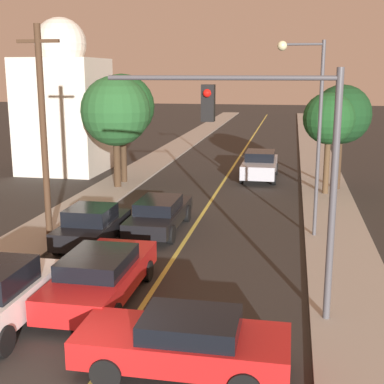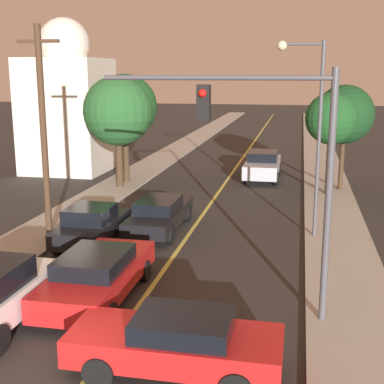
# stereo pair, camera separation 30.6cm
# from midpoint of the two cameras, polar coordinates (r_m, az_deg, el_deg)

# --- Properties ---
(road_surface) EXTENTS (9.02, 80.00, 0.01)m
(road_surface) POSITION_cam_midpoint_polar(r_m,az_deg,el_deg) (45.54, 6.32, 4.62)
(road_surface) COLOR #2D2B28
(road_surface) RESTS_ON ground
(sidewalk_left) EXTENTS (2.50, 80.00, 0.12)m
(sidewalk_left) POSITION_cam_midpoint_polar(r_m,az_deg,el_deg) (46.39, -0.80, 4.91)
(sidewalk_left) COLOR #9E998E
(sidewalk_left) RESTS_ON ground
(sidewalk_right) EXTENTS (2.50, 80.00, 0.12)m
(sidewalk_right) POSITION_cam_midpoint_polar(r_m,az_deg,el_deg) (45.39, 13.60, 4.39)
(sidewalk_right) COLOR #9E998E
(sidewalk_right) RESTS_ON ground
(car_near_lane_front) EXTENTS (2.05, 5.06, 1.42)m
(car_near_lane_front) POSITION_cam_midpoint_polar(r_m,az_deg,el_deg) (15.40, -9.50, -8.66)
(car_near_lane_front) COLOR red
(car_near_lane_front) RESTS_ON ground
(car_near_lane_second) EXTENTS (1.86, 5.07, 1.37)m
(car_near_lane_second) POSITION_cam_midpoint_polar(r_m,az_deg,el_deg) (21.60, -3.07, -2.29)
(car_near_lane_second) COLOR black
(car_near_lane_second) RESTS_ON ground
(car_outer_lane_second) EXTENTS (1.91, 3.90, 1.52)m
(car_outer_lane_second) POSITION_cam_midpoint_polar(r_m,az_deg,el_deg) (20.08, -10.23, -3.54)
(car_outer_lane_second) COLOR black
(car_outer_lane_second) RESTS_ON ground
(car_far_oncoming) EXTENTS (2.05, 5.12, 1.66)m
(car_far_oncoming) POSITION_cam_midpoint_polar(r_m,az_deg,el_deg) (32.43, 7.81, 2.88)
(car_far_oncoming) COLOR #A5A8B2
(car_far_oncoming) RESTS_ON ground
(car_crossing_right) EXTENTS (4.52, 1.90, 1.35)m
(car_crossing_right) POSITION_cam_midpoint_polar(r_m,az_deg,el_deg) (11.74, -0.88, -15.72)
(car_crossing_right) COLOR red
(car_crossing_right) RESTS_ON ground
(traffic_signal_mast) EXTENTS (5.74, 0.42, 6.30)m
(traffic_signal_mast) POSITION_cam_midpoint_polar(r_m,az_deg,el_deg) (13.24, 9.42, 4.45)
(traffic_signal_mast) COLOR #47474C
(traffic_signal_mast) RESTS_ON ground
(streetlamp_right) EXTENTS (1.73, 0.36, 7.32)m
(streetlamp_right) POSITION_cam_midpoint_polar(r_m,az_deg,el_deg) (20.48, 12.86, 8.11)
(streetlamp_right) COLOR #47474C
(streetlamp_right) RESTS_ON ground
(utility_pole_left) EXTENTS (1.60, 0.24, 7.86)m
(utility_pole_left) POSITION_cam_midpoint_polar(r_m,az_deg,el_deg) (20.47, -15.16, 6.36)
(utility_pole_left) COLOR #422D1E
(utility_pole_left) RESTS_ON ground
(tree_left_near) EXTENTS (3.75, 3.75, 6.03)m
(tree_left_near) POSITION_cam_midpoint_polar(r_m,az_deg,el_deg) (29.35, -7.62, 8.53)
(tree_left_near) COLOR #3D2B1C
(tree_left_near) RESTS_ON ground
(tree_left_far) EXTENTS (3.62, 3.62, 6.12)m
(tree_left_far) POSITION_cam_midpoint_polar(r_m,az_deg,el_deg) (30.65, -6.89, 9.01)
(tree_left_far) COLOR #3D2B1C
(tree_left_far) RESTS_ON ground
(tree_right_near) EXTENTS (2.64, 2.64, 5.22)m
(tree_right_near) POSITION_cam_midpoint_polar(r_m,az_deg,el_deg) (28.20, 14.95, 7.52)
(tree_right_near) COLOR #4C3823
(tree_right_near) RESTS_ON ground
(tree_right_far) EXTENTS (3.10, 3.10, 5.57)m
(tree_right_far) POSITION_cam_midpoint_polar(r_m,az_deg,el_deg) (29.47, 16.24, 7.91)
(tree_right_far) COLOR #3D2B1C
(tree_right_far) RESTS_ON ground
(domed_building_left) EXTENTS (4.94, 4.94, 9.63)m
(domed_building_left) POSITION_cam_midpoint_polar(r_m,az_deg,el_deg) (35.36, -12.91, 9.05)
(domed_building_left) COLOR beige
(domed_building_left) RESTS_ON ground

